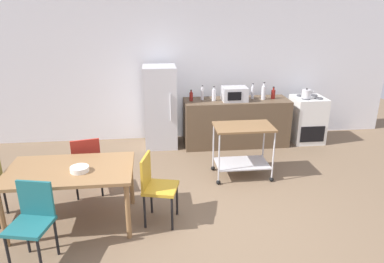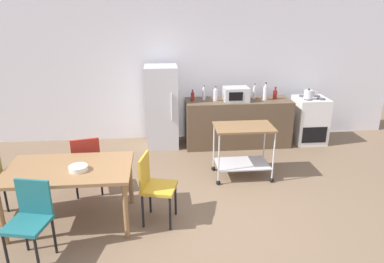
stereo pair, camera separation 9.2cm
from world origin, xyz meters
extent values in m
plane|color=brown|center=(0.00, 0.00, 0.00)|extent=(12.00, 12.00, 0.00)
cube|color=white|center=(0.00, 3.20, 1.45)|extent=(8.40, 0.12, 2.90)
cube|color=brown|center=(0.90, 2.60, 0.45)|extent=(2.00, 0.64, 0.90)
cube|color=olive|center=(-1.71, 0.19, 0.73)|extent=(1.50, 0.90, 0.04)
cylinder|color=olive|center=(-2.40, -0.20, 0.35)|extent=(0.06, 0.06, 0.71)
cylinder|color=olive|center=(-1.02, -0.20, 0.35)|extent=(0.06, 0.06, 0.71)
cylinder|color=olive|center=(-2.40, 0.58, 0.35)|extent=(0.06, 0.06, 0.71)
cylinder|color=olive|center=(-1.02, 0.58, 0.35)|extent=(0.06, 0.06, 0.71)
cube|color=#1E666B|center=(-1.98, -0.55, 0.47)|extent=(0.48, 0.48, 0.04)
cube|color=#1E666B|center=(-1.94, -0.37, 0.69)|extent=(0.38, 0.12, 0.40)
cylinder|color=black|center=(-2.19, -0.68, 0.23)|extent=(0.03, 0.03, 0.45)
cylinder|color=black|center=(-1.86, -0.75, 0.23)|extent=(0.03, 0.03, 0.45)
cylinder|color=black|center=(-2.11, -0.34, 0.23)|extent=(0.03, 0.03, 0.45)
cylinder|color=black|center=(-1.78, -0.42, 0.23)|extent=(0.03, 0.03, 0.45)
cube|color=#B72D23|center=(-1.66, 0.96, 0.47)|extent=(0.48, 0.48, 0.04)
cube|color=#B72D23|center=(-1.62, 0.78, 0.69)|extent=(0.38, 0.11, 0.40)
cylinder|color=black|center=(-1.53, 1.16, 0.23)|extent=(0.03, 0.03, 0.45)
cylinder|color=black|center=(-1.86, 1.08, 0.23)|extent=(0.03, 0.03, 0.45)
cylinder|color=black|center=(-1.45, 0.83, 0.23)|extent=(0.03, 0.03, 0.45)
cylinder|color=black|center=(-1.79, 0.75, 0.23)|extent=(0.03, 0.03, 0.45)
cylinder|color=black|center=(-2.64, 0.50, 0.23)|extent=(0.03, 0.03, 0.45)
cube|color=gold|center=(-0.63, 0.10, 0.47)|extent=(0.49, 0.49, 0.04)
cube|color=gold|center=(-0.80, 0.14, 0.69)|extent=(0.12, 0.38, 0.40)
cylinder|color=black|center=(-0.50, -0.11, 0.23)|extent=(0.03, 0.03, 0.45)
cylinder|color=black|center=(-0.42, 0.22, 0.23)|extent=(0.03, 0.03, 0.45)
cylinder|color=black|center=(-0.83, -0.02, 0.23)|extent=(0.03, 0.03, 0.45)
cylinder|color=black|center=(-0.75, 0.31, 0.23)|extent=(0.03, 0.03, 0.45)
cube|color=white|center=(2.35, 2.62, 0.45)|extent=(0.60, 0.60, 0.90)
cube|color=black|center=(2.35, 2.32, 0.25)|extent=(0.48, 0.01, 0.32)
cylinder|color=#47474C|center=(2.22, 2.50, 0.91)|extent=(0.16, 0.16, 0.02)
cylinder|color=#47474C|center=(2.48, 2.50, 0.91)|extent=(0.16, 0.16, 0.02)
cylinder|color=#47474C|center=(2.22, 2.74, 0.91)|extent=(0.16, 0.16, 0.02)
cylinder|color=#47474C|center=(2.48, 2.74, 0.91)|extent=(0.16, 0.16, 0.02)
cube|color=silver|center=(-0.55, 2.70, 0.78)|extent=(0.60, 0.60, 1.55)
cylinder|color=silver|center=(-0.37, 2.39, 0.85)|extent=(0.02, 0.02, 0.50)
cube|color=brown|center=(0.69, 1.23, 0.83)|extent=(0.90, 0.56, 0.03)
cube|color=silver|center=(0.69, 1.23, 0.22)|extent=(0.83, 0.52, 0.02)
cylinder|color=silver|center=(0.27, 0.98, 0.45)|extent=(0.02, 0.02, 0.76)
sphere|color=black|center=(0.27, 0.98, 0.04)|extent=(0.07, 0.07, 0.07)
cylinder|color=silver|center=(1.11, 0.98, 0.45)|extent=(0.02, 0.02, 0.76)
sphere|color=black|center=(1.11, 0.98, 0.04)|extent=(0.07, 0.07, 0.07)
cylinder|color=silver|center=(0.27, 1.48, 0.45)|extent=(0.02, 0.02, 0.76)
sphere|color=black|center=(0.27, 1.48, 0.04)|extent=(0.07, 0.07, 0.07)
cylinder|color=silver|center=(1.11, 1.48, 0.45)|extent=(0.02, 0.02, 0.76)
sphere|color=black|center=(1.11, 1.48, 0.04)|extent=(0.07, 0.07, 0.07)
cylinder|color=maroon|center=(0.03, 2.62, 0.98)|extent=(0.07, 0.07, 0.16)
cylinder|color=maroon|center=(0.03, 2.62, 1.08)|extent=(0.03, 0.03, 0.04)
cylinder|color=black|center=(0.03, 2.62, 1.10)|extent=(0.03, 0.03, 0.01)
cylinder|color=silver|center=(0.25, 2.67, 1.01)|extent=(0.06, 0.06, 0.23)
cylinder|color=silver|center=(0.25, 2.67, 1.15)|extent=(0.03, 0.03, 0.04)
cylinder|color=black|center=(0.25, 2.67, 1.17)|extent=(0.03, 0.03, 0.01)
cylinder|color=silver|center=(0.45, 2.59, 1.01)|extent=(0.08, 0.08, 0.22)
cylinder|color=silver|center=(0.45, 2.59, 1.14)|extent=(0.03, 0.03, 0.04)
cylinder|color=black|center=(0.45, 2.59, 1.17)|extent=(0.04, 0.04, 0.01)
cube|color=silver|center=(0.84, 2.54, 1.03)|extent=(0.46, 0.34, 0.26)
cube|color=black|center=(0.80, 2.37, 1.03)|extent=(0.25, 0.01, 0.16)
cylinder|color=silver|center=(1.22, 2.66, 1.02)|extent=(0.06, 0.06, 0.23)
cylinder|color=silver|center=(1.22, 2.66, 1.16)|extent=(0.03, 0.03, 0.05)
cylinder|color=black|center=(1.22, 2.66, 1.19)|extent=(0.03, 0.03, 0.01)
cylinder|color=silver|center=(1.41, 2.58, 1.03)|extent=(0.08, 0.08, 0.26)
cylinder|color=silver|center=(1.41, 2.58, 1.19)|extent=(0.04, 0.04, 0.06)
cylinder|color=black|center=(1.41, 2.58, 1.22)|extent=(0.04, 0.04, 0.01)
cylinder|color=maroon|center=(1.61, 2.62, 0.98)|extent=(0.08, 0.08, 0.16)
cylinder|color=maroon|center=(1.61, 2.62, 1.09)|extent=(0.04, 0.04, 0.05)
cylinder|color=black|center=(1.61, 2.62, 1.12)|extent=(0.04, 0.04, 0.01)
cylinder|color=white|center=(-1.57, 0.10, 0.78)|extent=(0.22, 0.22, 0.06)
cylinder|color=silver|center=(2.23, 2.52, 1.00)|extent=(0.17, 0.17, 0.16)
sphere|color=black|center=(2.23, 2.52, 1.09)|extent=(0.03, 0.03, 0.03)
cylinder|color=silver|center=(2.34, 2.52, 1.02)|extent=(0.08, 0.02, 0.07)
camera|label=1|loc=(-0.68, -3.80, 2.61)|focal=33.22mm
camera|label=2|loc=(-0.58, -3.81, 2.61)|focal=33.22mm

